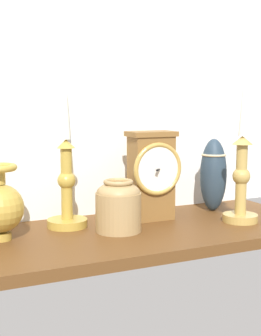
{
  "coord_description": "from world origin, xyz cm",
  "views": [
    {
      "loc": [
        -40.08,
        -95.86,
        28.28
      ],
      "look_at": [
        4.69,
        0.0,
        14.0
      ],
      "focal_mm": 51.7,
      "sensor_mm": 36.0,
      "label": 1
    }
  ],
  "objects_px": {
    "mantel_clock": "(152,174)",
    "tall_ceramic_vase": "(213,174)",
    "candlestick_tall_left": "(241,173)",
    "candlestick_tall_center": "(67,178)",
    "brass_vase_jar": "(119,205)"
  },
  "relations": [
    {
      "from": "candlestick_tall_left",
      "to": "candlestick_tall_center",
      "type": "xyz_separation_m",
      "value": [
        -0.39,
        0.13,
        -0.0
      ]
    },
    {
      "from": "candlestick_tall_center",
      "to": "candlestick_tall_left",
      "type": "bearing_deg",
      "value": -18.12
    },
    {
      "from": "candlestick_tall_left",
      "to": "brass_vase_jar",
      "type": "bearing_deg",
      "value": 172.57
    },
    {
      "from": "mantel_clock",
      "to": "tall_ceramic_vase",
      "type": "relative_size",
      "value": 1.13
    },
    {
      "from": "candlestick_tall_left",
      "to": "brass_vase_jar",
      "type": "height_order",
      "value": "candlestick_tall_left"
    },
    {
      "from": "mantel_clock",
      "to": "candlestick_tall_center",
      "type": "xyz_separation_m",
      "value": [
        -0.21,
        0.02,
        0.0
      ]
    },
    {
      "from": "mantel_clock",
      "to": "candlestick_tall_center",
      "type": "bearing_deg",
      "value": 174.65
    },
    {
      "from": "candlestick_tall_left",
      "to": "candlestick_tall_center",
      "type": "bearing_deg",
      "value": 161.88
    },
    {
      "from": "candlestick_tall_center",
      "to": "tall_ceramic_vase",
      "type": "relative_size",
      "value": 2.04
    },
    {
      "from": "mantel_clock",
      "to": "tall_ceramic_vase",
      "type": "xyz_separation_m",
      "value": [
        0.19,
        0.02,
        -0.02
      ]
    },
    {
      "from": "candlestick_tall_left",
      "to": "brass_vase_jar",
      "type": "relative_size",
      "value": 3.18
    },
    {
      "from": "brass_vase_jar",
      "to": "tall_ceramic_vase",
      "type": "bearing_deg",
      "value": 16.02
    },
    {
      "from": "candlestick_tall_left",
      "to": "brass_vase_jar",
      "type": "xyz_separation_m",
      "value": [
        -0.3,
        0.04,
        -0.06
      ]
    },
    {
      "from": "mantel_clock",
      "to": "candlestick_tall_center",
      "type": "height_order",
      "value": "candlestick_tall_center"
    },
    {
      "from": "mantel_clock",
      "to": "brass_vase_jar",
      "type": "bearing_deg",
      "value": -149.47
    }
  ]
}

